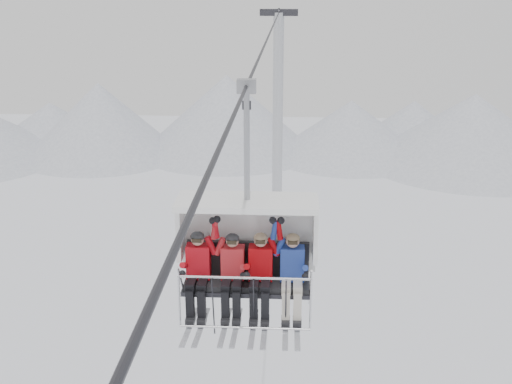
# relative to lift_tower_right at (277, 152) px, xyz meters

# --- Properties ---
(ridgeline) EXTENTS (72.00, 21.00, 7.00)m
(ridgeline) POSITION_rel_lift_tower_right_xyz_m (-1.58, 20.05, -2.94)
(ridgeline) COLOR silver
(ridgeline) RESTS_ON ground
(lift_tower_right) EXTENTS (2.00, 1.80, 13.48)m
(lift_tower_right) POSITION_rel_lift_tower_right_xyz_m (0.00, 0.00, 0.00)
(lift_tower_right) COLOR #B3B5BB
(lift_tower_right) RESTS_ON ground
(haul_cable) EXTENTS (0.06, 50.00, 0.06)m
(haul_cable) POSITION_rel_lift_tower_right_xyz_m (0.00, -22.00, 7.52)
(haul_cable) COLOR #2B2B2F
(haul_cable) RESTS_ON lift_tower_left
(chairlift_carrier) EXTENTS (2.34, 1.17, 3.98)m
(chairlift_carrier) POSITION_rel_lift_tower_right_xyz_m (0.00, -24.60, 4.89)
(chairlift_carrier) COLOR black
(chairlift_carrier) RESTS_ON haul_cable
(skier_far_left) EXTENTS (0.40, 1.69, 1.60)m
(skier_far_left) POSITION_rel_lift_tower_right_xyz_m (-0.83, -24.90, 4.42)
(skier_far_left) COLOR red
(skier_far_left) RESTS_ON chairlift_carrier
(skier_center_left) EXTENTS (0.39, 1.69, 1.57)m
(skier_center_left) POSITION_rel_lift_tower_right_xyz_m (-0.24, -24.90, 4.41)
(skier_center_left) COLOR red
(skier_center_left) RESTS_ON chairlift_carrier
(skier_center_right) EXTENTS (0.40, 1.69, 1.60)m
(skier_center_right) POSITION_rel_lift_tower_right_xyz_m (0.23, -24.90, 4.42)
(skier_center_right) COLOR #AF060B
(skier_center_right) RESTS_ON chairlift_carrier
(skier_far_right) EXTENTS (0.40, 1.69, 1.60)m
(skier_far_right) POSITION_rel_lift_tower_right_xyz_m (0.77, -24.90, 4.42)
(skier_far_right) COLOR #233C98
(skier_far_right) RESTS_ON chairlift_carrier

